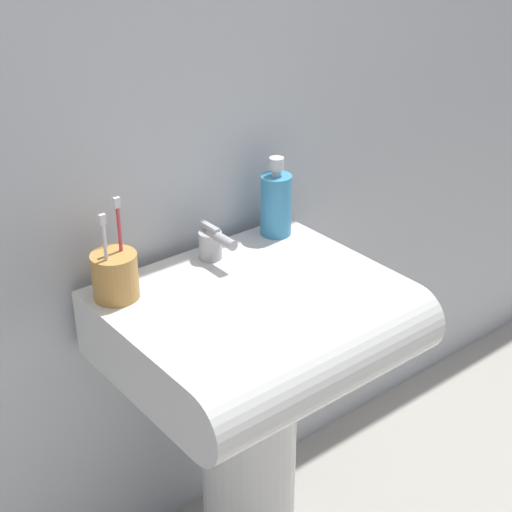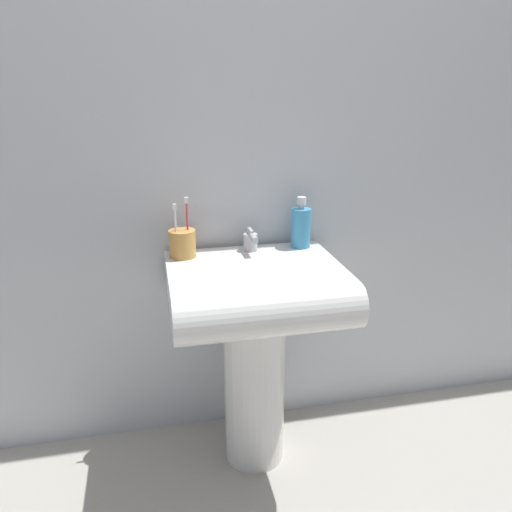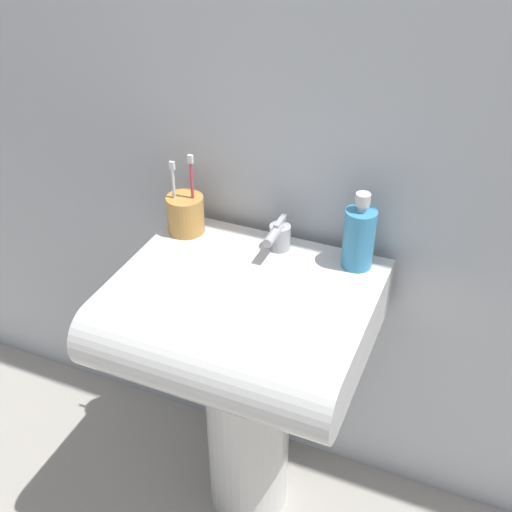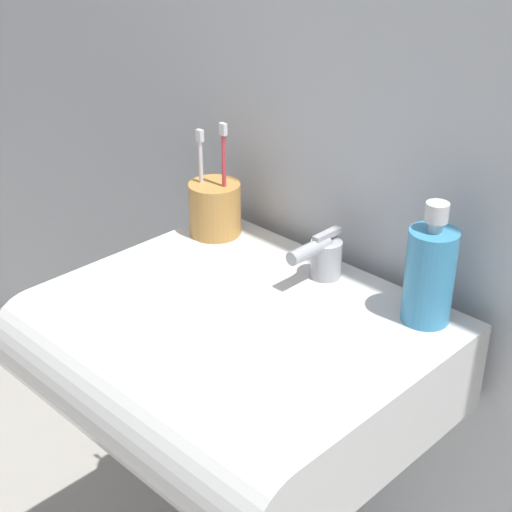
# 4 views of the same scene
# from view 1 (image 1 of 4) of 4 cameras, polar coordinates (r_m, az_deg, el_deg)

# --- Properties ---
(wall_back) EXTENTS (5.00, 0.05, 2.40)m
(wall_back) POSITION_cam_1_polar(r_m,az_deg,el_deg) (1.57, -6.57, 15.85)
(wall_back) COLOR silver
(wall_back) RESTS_ON ground
(sink_pedestal) EXTENTS (0.21, 0.21, 0.60)m
(sink_pedestal) POSITION_cam_1_polar(r_m,az_deg,el_deg) (1.81, -0.54, -14.56)
(sink_pedestal) COLOR white
(sink_pedestal) RESTS_ON ground
(sink_basin) EXTENTS (0.56, 0.48, 0.14)m
(sink_basin) POSITION_cam_1_polar(r_m,az_deg,el_deg) (1.55, 0.62, -5.40)
(sink_basin) COLOR white
(sink_basin) RESTS_ON sink_pedestal
(faucet) EXTENTS (0.05, 0.11, 0.08)m
(faucet) POSITION_cam_1_polar(r_m,az_deg,el_deg) (1.64, -3.17, 0.93)
(faucet) COLOR #B7B7BC
(faucet) RESTS_ON sink_basin
(toothbrush_cup) EXTENTS (0.09, 0.09, 0.20)m
(toothbrush_cup) POSITION_cam_1_polar(r_m,az_deg,el_deg) (1.52, -10.21, -1.38)
(toothbrush_cup) COLOR #D19347
(toothbrush_cup) RESTS_ON sink_basin
(soap_bottle) EXTENTS (0.07, 0.07, 0.18)m
(soap_bottle) POSITION_cam_1_polar(r_m,az_deg,el_deg) (1.73, 1.47, 3.86)
(soap_bottle) COLOR #3F99CC
(soap_bottle) RESTS_ON sink_basin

